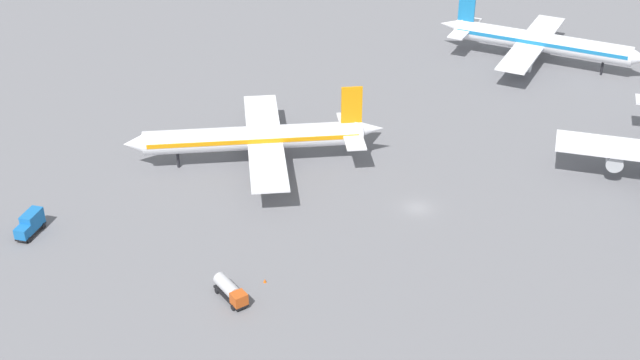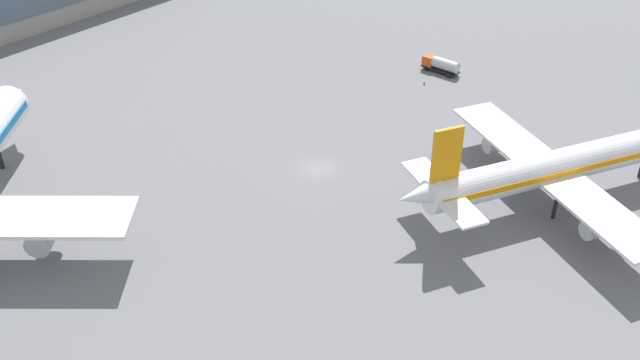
% 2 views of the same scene
% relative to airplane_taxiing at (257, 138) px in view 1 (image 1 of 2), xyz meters
% --- Properties ---
extents(ground, '(288.00, 288.00, 0.00)m').
position_rel_airplane_taxiing_xyz_m(ground, '(13.42, -26.78, -4.90)').
color(ground, slate).
extents(airplane_taxiing, '(40.69, 33.93, 13.47)m').
position_rel_airplane_taxiing_xyz_m(airplane_taxiing, '(0.00, 0.00, 0.00)').
color(airplane_taxiing, white).
rests_on(airplane_taxiing, ground).
extents(airplane_distant, '(34.54, 41.32, 13.82)m').
position_rel_airplane_taxiing_xyz_m(airplane_distant, '(73.04, 4.40, 0.13)').
color(airplane_distant, white).
rests_on(airplane_distant, ground).
extents(catering_truck, '(5.48, 5.10, 3.30)m').
position_rel_airplane_taxiing_xyz_m(catering_truck, '(-39.21, 0.26, -3.20)').
color(catering_truck, black).
rests_on(catering_truck, ground).
extents(fuel_truck, '(2.24, 6.31, 2.50)m').
position_rel_airplane_taxiing_xyz_m(fuel_truck, '(-22.17, -30.48, -3.51)').
color(fuel_truck, black).
rests_on(fuel_truck, ground).
extents(ground_crew_worker, '(0.55, 0.49, 1.67)m').
position_rel_airplane_taxiing_xyz_m(ground_crew_worker, '(30.26, 11.42, -4.05)').
color(ground_crew_worker, '#1E2338').
rests_on(ground_crew_worker, ground).
extents(safety_cone_near_gate, '(0.44, 0.44, 0.60)m').
position_rel_airplane_taxiing_xyz_m(safety_cone_near_gate, '(-16.52, -29.91, -4.60)').
color(safety_cone_near_gate, '#EA590C').
rests_on(safety_cone_near_gate, ground).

